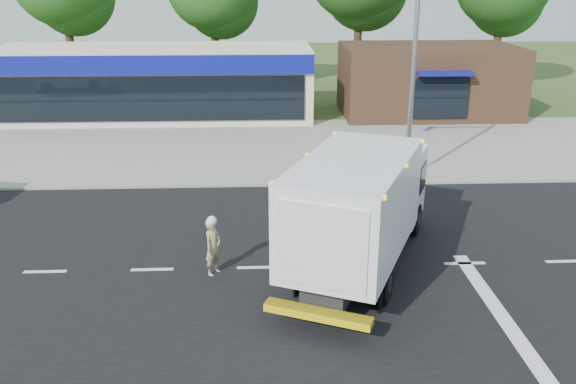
% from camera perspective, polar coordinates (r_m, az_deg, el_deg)
% --- Properties ---
extents(ground, '(120.00, 120.00, 0.00)m').
position_cam_1_polar(ground, '(17.79, 6.93, -6.88)').
color(ground, '#385123').
rests_on(ground, ground).
extents(road_asphalt, '(60.00, 14.00, 0.02)m').
position_cam_1_polar(road_asphalt, '(17.79, 6.94, -6.86)').
color(road_asphalt, black).
rests_on(road_asphalt, ground).
extents(sidewalk, '(60.00, 2.40, 0.12)m').
position_cam_1_polar(sidewalk, '(25.30, 4.03, 1.59)').
color(sidewalk, gray).
rests_on(sidewalk, ground).
extents(parking_apron, '(60.00, 9.00, 0.02)m').
position_cam_1_polar(parking_apron, '(30.84, 2.84, 4.86)').
color(parking_apron, gray).
rests_on(parking_apron, ground).
extents(lane_markings, '(55.20, 7.00, 0.01)m').
position_cam_1_polar(lane_markings, '(16.89, 12.24, -8.69)').
color(lane_markings, silver).
rests_on(lane_markings, road_asphalt).
extents(ems_box_truck, '(5.39, 8.22, 3.50)m').
position_cam_1_polar(ems_box_truck, '(16.87, 6.91, -0.92)').
color(ems_box_truck, black).
rests_on(ems_box_truck, ground).
extents(emergency_worker, '(0.64, 0.71, 1.73)m').
position_cam_1_polar(emergency_worker, '(17.00, -7.04, -5.00)').
color(emergency_worker, tan).
rests_on(emergency_worker, ground).
extents(retail_strip_mall, '(18.00, 6.20, 4.00)m').
position_cam_1_polar(retail_strip_mall, '(36.62, -12.37, 10.02)').
color(retail_strip_mall, beige).
rests_on(retail_strip_mall, ground).
extents(brown_storefront, '(10.00, 6.70, 4.00)m').
position_cam_1_polar(brown_storefront, '(37.45, 12.94, 10.17)').
color(brown_storefront, '#382316').
rests_on(brown_storefront, ground).
extents(traffic_signal_pole, '(3.51, 0.25, 8.00)m').
position_cam_1_polar(traffic_signal_pole, '(24.03, 10.19, 12.27)').
color(traffic_signal_pole, gray).
rests_on(traffic_signal_pole, ground).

